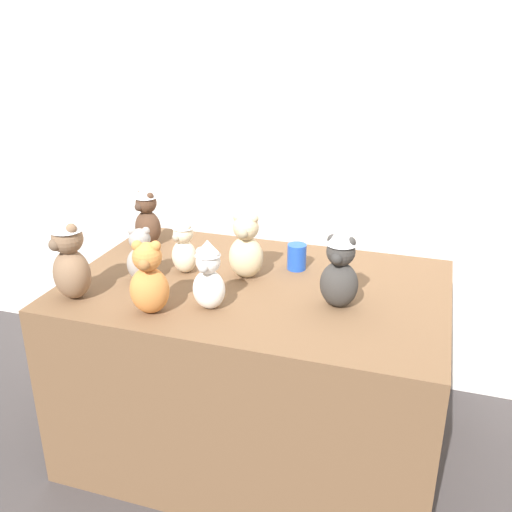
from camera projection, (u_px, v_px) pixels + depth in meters
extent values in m
plane|color=#3D3838|center=(238.00, 481.00, 2.39)|extent=(10.00, 10.00, 0.00)
cube|color=white|center=(303.00, 127.00, 2.77)|extent=(7.00, 0.08, 2.60)
cube|color=brown|center=(256.00, 368.00, 2.46)|extent=(1.51, 0.98, 0.80)
ellipsoid|color=#7F6047|center=(72.00, 274.00, 2.16)|extent=(0.20, 0.19, 0.19)
sphere|color=#7F6047|center=(67.00, 239.00, 2.11)|extent=(0.12, 0.12, 0.12)
sphere|color=#7F6047|center=(61.00, 225.00, 2.11)|extent=(0.04, 0.04, 0.04)
sphere|color=#7F6047|center=(71.00, 229.00, 2.07)|extent=(0.04, 0.04, 0.04)
sphere|color=brown|center=(55.00, 245.00, 2.08)|extent=(0.05, 0.05, 0.05)
cone|color=silver|center=(65.00, 221.00, 2.08)|extent=(0.12, 0.12, 0.08)
ellipsoid|color=gray|center=(142.00, 264.00, 2.31)|extent=(0.15, 0.14, 0.14)
sphere|color=gray|center=(140.00, 239.00, 2.27)|extent=(0.09, 0.09, 0.09)
sphere|color=gray|center=(132.00, 231.00, 2.26)|extent=(0.03, 0.03, 0.03)
sphere|color=gray|center=(146.00, 231.00, 2.26)|extent=(0.03, 0.03, 0.03)
sphere|color=slate|center=(139.00, 244.00, 2.24)|extent=(0.04, 0.04, 0.04)
ellipsoid|color=beige|center=(184.00, 256.00, 2.39)|extent=(0.14, 0.13, 0.14)
sphere|color=beige|center=(183.00, 233.00, 2.35)|extent=(0.08, 0.08, 0.08)
sphere|color=beige|center=(179.00, 224.00, 2.36)|extent=(0.03, 0.03, 0.03)
sphere|color=beige|center=(187.00, 227.00, 2.32)|extent=(0.03, 0.03, 0.03)
sphere|color=#ABA08A|center=(176.00, 237.00, 2.33)|extent=(0.03, 0.03, 0.03)
cone|color=silver|center=(183.00, 222.00, 2.33)|extent=(0.09, 0.09, 0.05)
ellipsoid|color=#4C3323|center=(148.00, 228.00, 2.69)|extent=(0.17, 0.16, 0.16)
sphere|color=#4C3323|center=(146.00, 203.00, 2.64)|extent=(0.10, 0.10, 0.10)
sphere|color=#4C3323|center=(141.00, 194.00, 2.65)|extent=(0.04, 0.04, 0.04)
sphere|color=#4C3323|center=(150.00, 196.00, 2.61)|extent=(0.04, 0.04, 0.04)
sphere|color=#412E23|center=(139.00, 207.00, 2.62)|extent=(0.04, 0.04, 0.04)
cone|color=silver|center=(145.00, 191.00, 2.62)|extent=(0.10, 0.10, 0.06)
ellipsoid|color=#D17F3D|center=(150.00, 290.00, 2.05)|extent=(0.17, 0.15, 0.17)
sphere|color=#D17F3D|center=(147.00, 257.00, 2.00)|extent=(0.10, 0.10, 0.10)
sphere|color=#D17F3D|center=(137.00, 246.00, 1.99)|extent=(0.04, 0.04, 0.04)
sphere|color=#D17F3D|center=(155.00, 246.00, 1.99)|extent=(0.04, 0.04, 0.04)
sphere|color=#A06536|center=(144.00, 264.00, 1.97)|extent=(0.04, 0.04, 0.04)
ellipsoid|color=#CCB78E|center=(246.00, 257.00, 2.34)|extent=(0.15, 0.13, 0.17)
sphere|color=#CCB78E|center=(246.00, 227.00, 2.29)|extent=(0.10, 0.10, 0.10)
sphere|color=#CCB78E|center=(238.00, 217.00, 2.28)|extent=(0.04, 0.04, 0.04)
sphere|color=#CCB78E|center=(254.00, 218.00, 2.27)|extent=(0.04, 0.04, 0.04)
sphere|color=#9D8E71|center=(243.00, 233.00, 2.25)|extent=(0.04, 0.04, 0.04)
ellipsoid|color=white|center=(208.00, 290.00, 2.09)|extent=(0.12, 0.10, 0.15)
sphere|color=white|center=(208.00, 262.00, 2.04)|extent=(0.09, 0.09, 0.09)
sphere|color=white|center=(200.00, 252.00, 2.04)|extent=(0.03, 0.03, 0.03)
sphere|color=white|center=(214.00, 254.00, 2.02)|extent=(0.03, 0.03, 0.03)
sphere|color=#B4B3AF|center=(203.00, 268.00, 2.01)|extent=(0.04, 0.04, 0.04)
cone|color=silver|center=(207.00, 248.00, 2.02)|extent=(0.09, 0.09, 0.06)
ellipsoid|color=#383533|center=(339.00, 284.00, 2.10)|extent=(0.16, 0.14, 0.17)
sphere|color=#383533|center=(341.00, 252.00, 2.05)|extent=(0.10, 0.10, 0.10)
sphere|color=#383533|center=(333.00, 240.00, 2.05)|extent=(0.04, 0.04, 0.04)
sphere|color=#383533|center=(350.00, 242.00, 2.02)|extent=(0.04, 0.04, 0.04)
sphere|color=#32302E|center=(337.00, 258.00, 2.02)|extent=(0.04, 0.04, 0.04)
cone|color=silver|center=(342.00, 235.00, 2.03)|extent=(0.11, 0.11, 0.07)
cylinder|color=blue|center=(297.00, 257.00, 2.43)|extent=(0.08, 0.08, 0.11)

